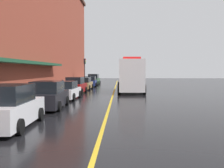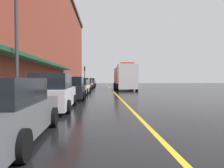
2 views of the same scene
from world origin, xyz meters
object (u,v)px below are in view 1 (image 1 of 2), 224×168
Objects in this scene: parked_car_1 at (9,108)px; parked_car_7 at (94,80)px; parking_meter_1 at (45,88)px; traffic_light_near at (85,66)px; parking_meter_2 at (62,84)px; parked_car_2 at (48,96)px; parked_car_3 at (66,91)px; box_truck at (131,76)px; parking_meter_4 at (54,85)px; parked_car_6 at (90,82)px; parked_car_4 at (75,86)px; parked_car_5 at (84,84)px; parking_meter_3 at (21,93)px.

parked_car_1 is 1.10× the size of parked_car_7.
parking_meter_1 is 23.85m from traffic_light_near.
parked_car_2 is at bearing -82.38° from parking_meter_2.
parked_car_3 is 22.99m from traffic_light_near.
parking_meter_4 is (-7.23, -5.82, -0.76)m from box_truck.
traffic_light_near is (-1.26, 34.15, 2.30)m from parked_car_1.
parked_car_6 is 18.96m from parking_meter_1.
parked_car_4 is at bearing -1.48° from parked_car_2.
parked_car_2 is 3.68× the size of parking_meter_1.
box_truck reaches higher than parking_meter_2.
parked_car_7 reaches higher than parking_meter_2.
parked_car_3 is at bearing -178.81° from parked_car_5.
parked_car_5 is 1.11× the size of traffic_light_near.
parked_car_1 is 0.99× the size of parked_car_2.
parking_meter_3 is (-1.45, -6.37, 0.32)m from parked_car_3.
parked_car_4 is 18.27m from parked_car_7.
traffic_light_near is (0.06, 17.35, 2.10)m from parking_meter_2.
parking_meter_4 is (-1.36, -9.80, 0.32)m from parked_car_5.
parked_car_2 is 3.68× the size of parking_meter_2.
parked_car_1 reaches higher than parked_car_4.
parked_car_5 reaches higher than parking_meter_4.
parked_car_7 is 3.33× the size of parking_meter_3.
box_truck is at bearing -158.28° from parked_car_7.
parked_car_5 is 7.18m from box_truck.
traffic_light_near is at bearing 7.48° from parked_car_5.
parked_car_7 reaches higher than parking_meter_1.
parking_meter_2 is at bearing 103.14° from parked_car_4.
parked_car_6 is at bearing 85.47° from parking_meter_1.
traffic_light_near reaches higher than parked_car_5.
parked_car_2 reaches higher than parking_meter_4.
parking_meter_3 is at bearing 176.48° from parked_car_5.
parked_car_6 is at bearing -0.57° from parked_car_5.
parking_meter_4 is (0.00, 8.43, 0.00)m from parking_meter_3.
parking_meter_1 and parking_meter_2 have the same top height.
parking_meter_1 is 6.40m from parking_meter_2.
parked_car_5 is 12.86m from parking_meter_1.
parked_car_4 is 1.39m from parking_meter_2.
parked_car_2 reaches higher than parking_meter_1.
traffic_light_near is (0.06, 29.19, 2.10)m from parking_meter_3.
parking_meter_2 is at bearing 168.73° from parked_car_5.
parked_car_4 reaches higher than parking_meter_1.
traffic_light_near is (0.06, 23.75, 2.10)m from parking_meter_1.
traffic_light_near reaches higher than parked_car_6.
parking_meter_2 is (-1.50, -12.50, 0.32)m from parked_car_6.
parking_meter_2 is at bearing 5.48° from parked_car_2.
traffic_light_near is (0.06, 20.77, 2.10)m from parking_meter_4.
parked_car_4 reaches higher than parked_car_3.
parked_car_4 is 17.30m from traffic_light_near.
traffic_light_near is (-1.40, -1.18, 2.30)m from parked_car_7.
parked_car_4 is at bearing -178.37° from parked_car_7.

